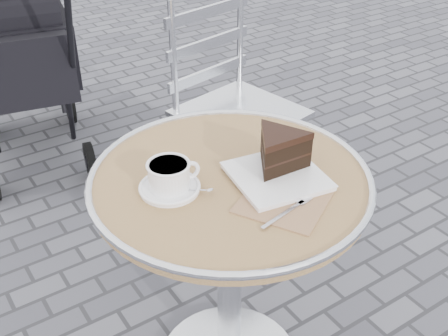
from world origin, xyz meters
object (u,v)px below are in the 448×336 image
cake_plate_set (279,156)px  baby_stroller (19,62)px  cafe_table (230,228)px  cappuccino_set (170,178)px  bistro_chair (223,84)px

cake_plate_set → baby_stroller: size_ratio=0.32×
cafe_table → cappuccino_set: bearing=167.3°
cafe_table → cake_plate_set: (0.11, -0.06, 0.22)m
cappuccino_set → cake_plate_set: size_ratio=0.43×
cake_plate_set → bistro_chair: bistro_chair is taller
cafe_table → cake_plate_set: cake_plate_set is taller
cafe_table → baby_stroller: 1.67m
cake_plate_set → bistro_chair: bearing=74.9°
baby_stroller → cafe_table: bearing=-75.4°
cafe_table → baby_stroller: (-0.09, 1.66, -0.08)m
cafe_table → bistro_chair: size_ratio=0.79×
baby_stroller → cappuccino_set: bearing=-80.6°
cake_plate_set → bistro_chair: 0.91m
cappuccino_set → baby_stroller: baby_stroller is taller
bistro_chair → baby_stroller: 1.08m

